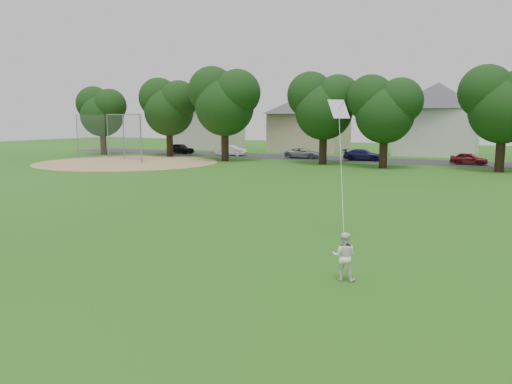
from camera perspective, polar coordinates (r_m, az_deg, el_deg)
The scene contains 9 objects.
ground at distance 13.92m, azimuth -11.14°, elevation -9.94°, with size 160.00×160.00×0.00m, color #245E15.
street at distance 53.12m, azimuth 18.32°, elevation 3.27°, with size 90.00×7.00×0.01m, color #2D2D30.
dirt_infield at distance 51.59m, azimuth -14.45°, elevation 3.30°, with size 18.00×18.00×0.02m, color #9E7F51.
older_boy at distance 13.74m, azimuth 10.03°, elevation -7.25°, with size 0.65×0.50×1.33m, color white.
kite at distance 15.71m, azimuth 9.71°, elevation 2.71°, with size 1.32×2.71×6.07m.
baseball_backstop at distance 55.61m, azimuth -15.32°, elevation 6.07°, with size 10.73×3.63×4.78m.
tree_row at distance 46.29m, azimuth 18.38°, elevation 9.98°, with size 81.67×8.75×9.93m.
parked_cars at distance 51.51m, azimuth 23.97°, elevation 3.51°, with size 71.72×2.28×1.30m.
house_row at distance 62.86m, azimuth 19.87°, elevation 8.40°, with size 77.30×14.01×10.34m.
Camera 1 is at (8.31, -10.29, 4.34)m, focal length 35.00 mm.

